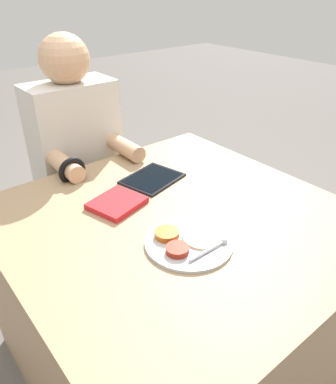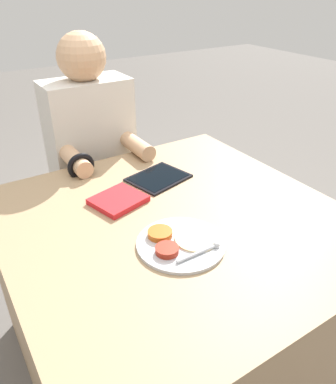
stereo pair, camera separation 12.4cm
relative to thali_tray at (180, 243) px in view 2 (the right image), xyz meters
name	(u,v)px [view 2 (the right image)]	position (x,y,z in m)	size (l,w,h in m)	color
ground_plane	(174,357)	(0.07, 0.13, -0.72)	(12.00, 12.00, 0.00)	#605B56
dining_table	(174,296)	(0.07, 0.13, -0.36)	(1.07, 1.07, 0.71)	#9E7F5B
thali_tray	(180,243)	(0.00, 0.00, 0.00)	(0.26, 0.26, 0.03)	#B7BABF
red_notebook	(118,200)	(-0.05, 0.31, 0.00)	(0.20, 0.19, 0.02)	silver
tablet_device	(158,178)	(0.16, 0.38, 0.00)	(0.25, 0.22, 0.01)	black
person_diner	(94,172)	(0.06, 0.83, -0.15)	(0.38, 0.41, 1.20)	black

